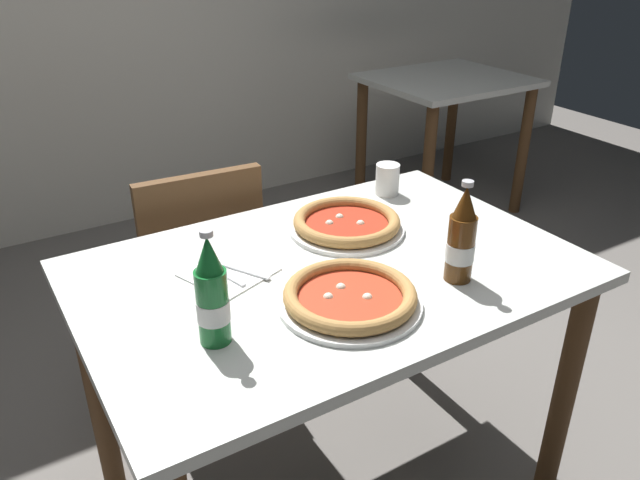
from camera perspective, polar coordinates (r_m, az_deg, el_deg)
dining_table_main at (r=1.59m, az=0.95°, el=-5.96°), size 1.20×0.80×0.75m
chair_behind_table at (r=2.10m, az=-11.07°, el=-2.61°), size 0.43×0.43×0.85m
dining_table_background at (r=3.56m, az=11.20°, el=11.78°), size 0.80×0.70×0.75m
pizza_margherita_near at (r=1.70m, az=2.43°, el=1.51°), size 0.31×0.31×0.04m
pizza_marinara_far at (r=1.38m, az=2.72°, el=-5.21°), size 0.32×0.32×0.04m
beer_bottle_left at (r=1.24m, az=-9.76°, el=-5.06°), size 0.07×0.07×0.25m
beer_bottle_center at (r=1.47m, az=12.69°, el=0.05°), size 0.07×0.07×0.25m
napkin_with_cutlery at (r=1.52m, az=-8.24°, el=-2.87°), size 0.23×0.23×0.01m
paper_cup at (r=1.93m, az=6.13°, el=5.49°), size 0.07×0.07×0.09m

